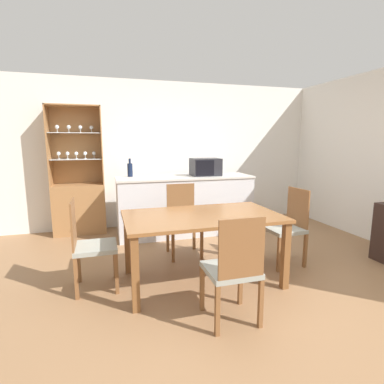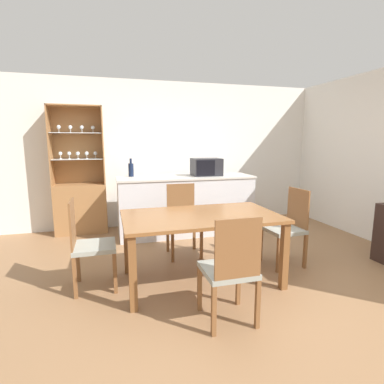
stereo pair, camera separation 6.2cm
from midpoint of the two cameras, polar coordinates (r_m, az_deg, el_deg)
ground_plane at (r=3.41m, az=8.36°, el=-16.88°), size 18.00×18.00×0.00m
wall_back at (r=5.55m, az=-2.84°, el=7.18°), size 6.80×0.06×2.55m
kitchen_counter at (r=4.92m, az=-1.64°, el=-2.51°), size 2.20×0.64×0.95m
display_cabinet at (r=5.28m, az=-20.99°, el=-1.11°), size 0.82×0.37×2.07m
dining_table at (r=3.22m, az=1.41°, el=-5.94°), size 1.65×0.96×0.74m
dining_chair_side_right_far at (r=3.89m, az=17.17°, el=-6.35°), size 0.44×0.44×0.94m
dining_chair_head_near at (r=2.57m, az=7.11°, el=-14.41°), size 0.42×0.42×0.94m
dining_chair_head_far at (r=4.02m, az=-2.13°, el=-5.41°), size 0.43×0.43×0.94m
dining_chair_side_left_far at (r=3.27m, az=-19.28°, el=-9.51°), size 0.42×0.42×0.94m
microwave at (r=4.95m, az=2.22°, el=4.79°), size 0.47×0.35×0.28m
wine_bottle at (r=4.90m, az=-12.08°, el=4.21°), size 0.08×0.08×0.29m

